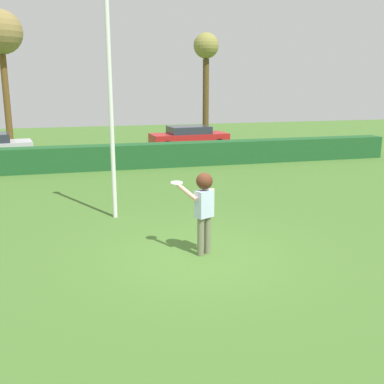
{
  "coord_description": "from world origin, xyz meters",
  "views": [
    {
      "loc": [
        -2.48,
        -8.84,
        3.64
      ],
      "look_at": [
        0.15,
        1.04,
        1.15
      ],
      "focal_mm": 42.68,
      "sensor_mm": 36.0,
      "label": 1
    }
  ],
  "objects_px": {
    "birch_tree": "(1,35)",
    "parked_car_red": "(189,136)",
    "lamppost": "(110,97)",
    "frisbee": "(177,183)",
    "willow_tree": "(206,55)",
    "person": "(204,203)"
  },
  "relations": [
    {
      "from": "birch_tree",
      "to": "parked_car_red",
      "type": "bearing_deg",
      "value": -19.21
    },
    {
      "from": "lamppost",
      "to": "frisbee",
      "type": "bearing_deg",
      "value": -68.86
    },
    {
      "from": "parked_car_red",
      "to": "willow_tree",
      "type": "relative_size",
      "value": 0.67
    },
    {
      "from": "birch_tree",
      "to": "willow_tree",
      "type": "xyz_separation_m",
      "value": [
        11.53,
        -0.2,
        -0.88
      ]
    },
    {
      "from": "person",
      "to": "willow_tree",
      "type": "distance_m",
      "value": 19.83
    },
    {
      "from": "frisbee",
      "to": "lamppost",
      "type": "relative_size",
      "value": 0.04
    },
    {
      "from": "frisbee",
      "to": "parked_car_red",
      "type": "bearing_deg",
      "value": 74.46
    },
    {
      "from": "person",
      "to": "lamppost",
      "type": "bearing_deg",
      "value": 115.57
    },
    {
      "from": "person",
      "to": "parked_car_red",
      "type": "bearing_deg",
      "value": 76.57
    },
    {
      "from": "lamppost",
      "to": "person",
      "type": "bearing_deg",
      "value": -64.43
    },
    {
      "from": "parked_car_red",
      "to": "willow_tree",
      "type": "bearing_deg",
      "value": 59.07
    },
    {
      "from": "willow_tree",
      "to": "frisbee",
      "type": "bearing_deg",
      "value": -108.47
    },
    {
      "from": "frisbee",
      "to": "person",
      "type": "bearing_deg",
      "value": -43.79
    },
    {
      "from": "person",
      "to": "frisbee",
      "type": "bearing_deg",
      "value": 136.21
    },
    {
      "from": "person",
      "to": "lamppost",
      "type": "xyz_separation_m",
      "value": [
        -1.57,
        3.28,
        2.09
      ]
    },
    {
      "from": "willow_tree",
      "to": "parked_car_red",
      "type": "bearing_deg",
      "value": -120.93
    },
    {
      "from": "lamppost",
      "to": "birch_tree",
      "type": "xyz_separation_m",
      "value": [
        -4.38,
        15.51,
        2.81
      ]
    },
    {
      "from": "person",
      "to": "willow_tree",
      "type": "xyz_separation_m",
      "value": [
        5.58,
        18.6,
        4.02
      ]
    },
    {
      "from": "person",
      "to": "parked_car_red",
      "type": "xyz_separation_m",
      "value": [
        3.69,
        15.44,
        -0.47
      ]
    },
    {
      "from": "frisbee",
      "to": "birch_tree",
      "type": "xyz_separation_m",
      "value": [
        -5.47,
        18.34,
        4.55
      ]
    },
    {
      "from": "parked_car_red",
      "to": "birch_tree",
      "type": "relative_size",
      "value": 0.58
    },
    {
      "from": "person",
      "to": "birch_tree",
      "type": "height_order",
      "value": "birch_tree"
    }
  ]
}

